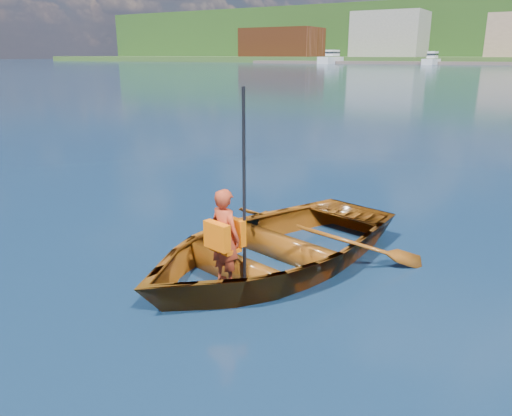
% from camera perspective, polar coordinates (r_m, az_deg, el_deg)
% --- Properties ---
extents(ground, '(600.00, 600.00, 0.00)m').
position_cam_1_polar(ground, '(5.73, 10.60, -9.99)').
color(ground, '#0E1D3B').
rests_on(ground, ground).
extents(rowboat, '(3.74, 4.59, 0.83)m').
position_cam_1_polar(rowboat, '(6.35, 1.70, -4.28)').
color(rowboat, brown).
rests_on(rowboat, ground).
extents(child_paddler, '(0.45, 0.40, 2.18)m').
position_cam_1_polar(child_paddler, '(5.52, -3.50, -3.23)').
color(child_paddler, '#B33A1E').
rests_on(child_paddler, ground).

